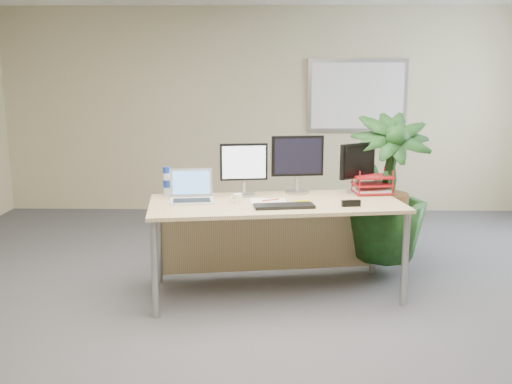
{
  "coord_description": "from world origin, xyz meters",
  "views": [
    {
      "loc": [
        0.03,
        -3.63,
        1.81
      ],
      "look_at": [
        -0.06,
        0.35,
        1.0
      ],
      "focal_mm": 40.0,
      "sensor_mm": 36.0,
      "label": 1
    }
  ],
  "objects_px": {
    "desk": "(273,218)",
    "floor_plant": "(386,194)",
    "monitor_left": "(244,166)",
    "laptop": "(192,193)",
    "monitor_right": "(297,161)"
  },
  "relations": [
    {
      "from": "desk",
      "to": "monitor_left",
      "type": "xyz_separation_m",
      "value": [
        -0.25,
        0.12,
        0.43
      ]
    },
    {
      "from": "monitor_left",
      "to": "laptop",
      "type": "distance_m",
      "value": 0.51
    },
    {
      "from": "floor_plant",
      "to": "monitor_right",
      "type": "relative_size",
      "value": 2.95
    },
    {
      "from": "desk",
      "to": "floor_plant",
      "type": "bearing_deg",
      "value": 21.73
    },
    {
      "from": "desk",
      "to": "monitor_left",
      "type": "bearing_deg",
      "value": 155.06
    },
    {
      "from": "floor_plant",
      "to": "monitor_left",
      "type": "height_order",
      "value": "floor_plant"
    },
    {
      "from": "desk",
      "to": "monitor_left",
      "type": "height_order",
      "value": "monitor_left"
    },
    {
      "from": "desk",
      "to": "laptop",
      "type": "bearing_deg",
      "value": -172.65
    },
    {
      "from": "monitor_left",
      "to": "laptop",
      "type": "bearing_deg",
      "value": -154.13
    },
    {
      "from": "monitor_right",
      "to": "desk",
      "type": "bearing_deg",
      "value": -130.84
    },
    {
      "from": "desk",
      "to": "monitor_right",
      "type": "relative_size",
      "value": 4.27
    },
    {
      "from": "desk",
      "to": "floor_plant",
      "type": "xyz_separation_m",
      "value": [
        1.03,
        0.41,
        0.13
      ]
    },
    {
      "from": "desk",
      "to": "floor_plant",
      "type": "distance_m",
      "value": 1.12
    },
    {
      "from": "monitor_left",
      "to": "desk",
      "type": "bearing_deg",
      "value": -24.94
    },
    {
      "from": "monitor_left",
      "to": "monitor_right",
      "type": "distance_m",
      "value": 0.48
    }
  ]
}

